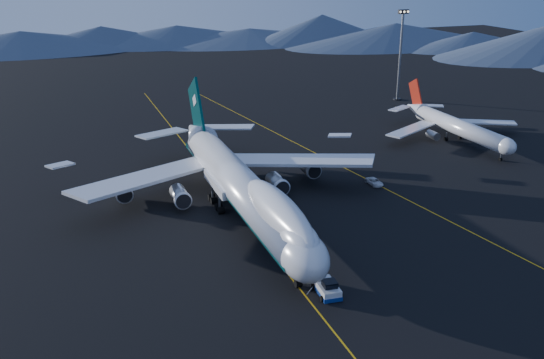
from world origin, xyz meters
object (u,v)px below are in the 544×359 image
object	(u,v)px
boeing_747	(241,185)
pushback_tug	(327,289)
floodlight_mast	(400,55)
second_jet	(455,126)
service_van	(374,182)

from	to	relation	value
boeing_747	pushback_tug	distance (m)	30.12
boeing_747	pushback_tug	xyz separation A→B (m)	(3.00, -29.53, -5.09)
floodlight_mast	boeing_747	bearing A→B (deg)	-136.37
pushback_tug	second_jet	bearing A→B (deg)	46.81
service_van	pushback_tug	bearing A→B (deg)	-128.49
pushback_tug	second_jet	size ratio (longest dim) A/B	0.13
boeing_747	service_van	size ratio (longest dim) A/B	15.73
boeing_747	service_van	xyz separation A→B (m)	(30.00, 5.62, -5.17)
pushback_tug	service_van	bearing A→B (deg)	56.83
boeing_747	pushback_tug	world-z (taller)	boeing_747
second_jet	pushback_tug	bearing A→B (deg)	-149.73
pushback_tug	service_van	distance (m)	44.32
boeing_747	service_van	bearing A→B (deg)	10.60
pushback_tug	floodlight_mast	size ratio (longest dim) A/B	0.19
second_jet	service_van	xyz separation A→B (m)	(-34.50, -21.12, -3.10)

